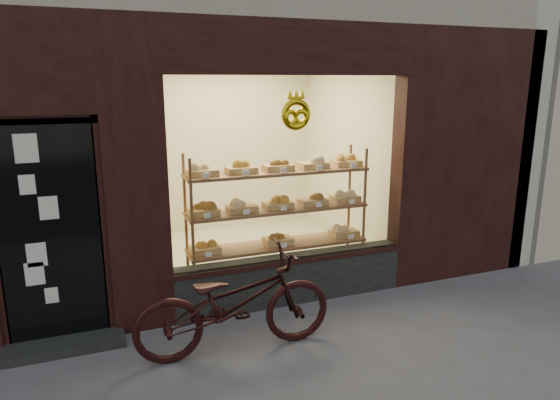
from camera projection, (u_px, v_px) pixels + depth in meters
name	position (u px, v px, depth m)	size (l,w,h in m)	color
display_shelf	(278.00, 218.00, 5.98)	(2.20, 0.45, 1.70)	brown
bicycle	(235.00, 303.00, 4.62)	(0.65, 1.86, 0.98)	black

